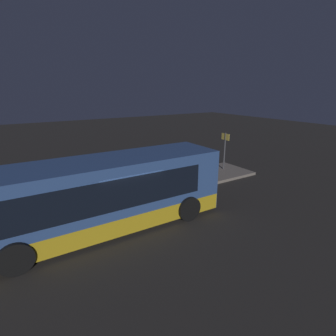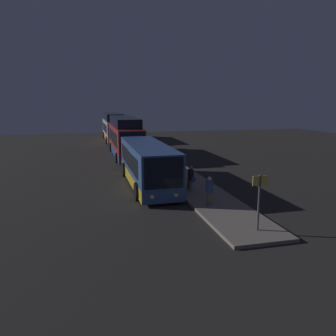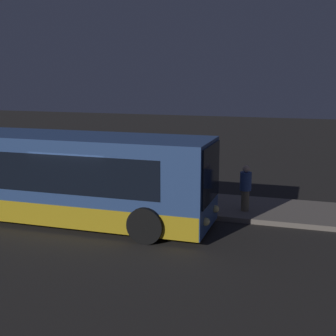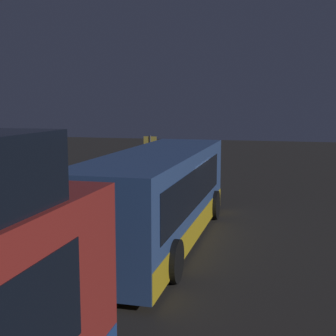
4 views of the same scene
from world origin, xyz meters
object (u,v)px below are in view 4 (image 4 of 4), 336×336
bus_lead (158,198)px  passenger_waiting (142,179)px  suitcase (110,209)px  passenger_boarding (119,192)px  sign_post (150,153)px

bus_lead → passenger_waiting: (5.78, 2.35, -0.42)m
bus_lead → suitcase: (2.10, 2.43, -0.97)m
passenger_waiting → passenger_boarding: bearing=18.1°
passenger_waiting → suitcase: passenger_waiting is taller
bus_lead → passenger_boarding: 3.59m
suitcase → passenger_waiting: bearing=-1.3°
passenger_boarding → sign_post: 7.03m
suitcase → sign_post: size_ratio=0.33×
bus_lead → sign_post: bearing=18.0°
passenger_boarding → bus_lead: bearing=-60.7°
passenger_waiting → sign_post: size_ratio=0.63×
bus_lead → passenger_boarding: bus_lead is taller
passenger_boarding → suitcase: (-0.60, 0.12, -0.53)m
passenger_boarding → suitcase: 0.82m
suitcase → sign_post: (7.55, 0.70, 1.27)m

